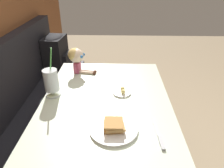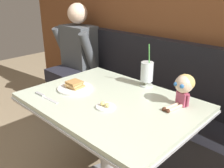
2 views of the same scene
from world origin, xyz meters
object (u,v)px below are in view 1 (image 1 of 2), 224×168
butter_knife (160,138)px  toast_plate (114,128)px  butter_saucer (122,92)px  backpack (56,52)px  seated_doll (76,57)px  milkshake_glass (51,81)px

butter_knife → toast_plate: bearing=75.9°
butter_saucer → backpack: size_ratio=0.30×
toast_plate → seated_doll: 0.74m
butter_saucer → seated_doll: (0.31, 0.35, 0.12)m
butter_knife → backpack: bearing=32.7°
backpack → milkshake_glass: bearing=-165.6°
butter_saucer → butter_knife: bearing=-156.8°
butter_saucer → seated_doll: 0.48m
butter_saucer → butter_knife: size_ratio=0.51×
toast_plate → butter_knife: 0.23m
butter_saucer → seated_doll: bearing=48.2°
toast_plate → butter_saucer: bearing=-7.7°
milkshake_glass → butter_saucer: bearing=-85.7°
butter_saucer → seated_doll: size_ratio=0.53×
butter_knife → backpack: 1.64m
milkshake_glass → backpack: 1.05m
seated_doll → butter_saucer: bearing=-131.8°
milkshake_glass → butter_saucer: (0.03, -0.45, -0.09)m
toast_plate → butter_saucer: toast_plate is taller
butter_saucer → toast_plate: bearing=172.3°
milkshake_glass → seated_doll: milkshake_glass is taller
milkshake_glass → butter_saucer: milkshake_glass is taller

